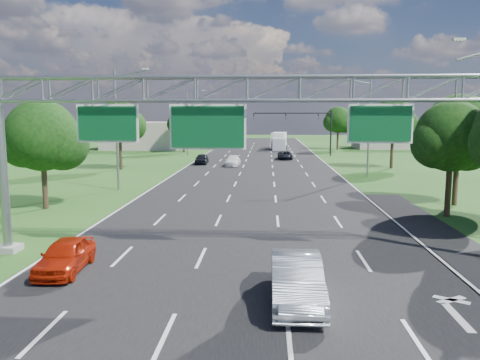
# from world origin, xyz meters

# --- Properties ---
(ground) EXTENTS (220.00, 220.00, 0.00)m
(ground) POSITION_xyz_m (0.00, 30.00, 0.00)
(ground) COLOR #1D4916
(ground) RESTS_ON ground
(road) EXTENTS (18.00, 180.00, 0.02)m
(road) POSITION_xyz_m (0.00, 30.00, 0.00)
(road) COLOR black
(road) RESTS_ON ground
(road_flare) EXTENTS (3.00, 30.00, 0.02)m
(road_flare) POSITION_xyz_m (10.20, 14.00, 0.00)
(road_flare) COLOR black
(road_flare) RESTS_ON ground
(sign_gantry) EXTENTS (23.50, 1.00, 9.56)m
(sign_gantry) POSITION_xyz_m (0.33, 12.00, 6.89)
(sign_gantry) COLOR gray
(sign_gantry) RESTS_ON ground
(traffic_signal) EXTENTS (12.21, 0.24, 7.00)m
(traffic_signal) POSITION_xyz_m (7.48, 65.00, 5.17)
(traffic_signal) COLOR black
(traffic_signal) RESTS_ON ground
(streetlight_l_near) EXTENTS (2.97, 0.22, 10.16)m
(streetlight_l_near) POSITION_xyz_m (-11.30, 30.00, 5.58)
(streetlight_l_near) COLOR gray
(streetlight_l_near) RESTS_ON ground
(streetlight_l_far) EXTENTS (2.97, 0.22, 10.16)m
(streetlight_l_far) POSITION_xyz_m (-11.30, 65.00, 5.58)
(streetlight_l_far) COLOR gray
(streetlight_l_far) RESTS_ON ground
(streetlight_r_mid) EXTENTS (2.97, 0.22, 10.16)m
(streetlight_r_mid) POSITION_xyz_m (11.30, 40.00, 5.58)
(streetlight_r_mid) COLOR gray
(streetlight_r_mid) RESTS_ON ground
(tree_verge_la) EXTENTS (5.76, 4.80, 7.40)m
(tree_verge_la) POSITION_xyz_m (-13.92, 22.04, 4.76)
(tree_verge_la) COLOR #2D2116
(tree_verge_la) RESTS_ON ground
(tree_verge_lb) EXTENTS (5.76, 4.80, 8.06)m
(tree_verge_lb) POSITION_xyz_m (-15.92, 45.04, 5.41)
(tree_verge_lb) COLOR #2D2116
(tree_verge_lb) RESTS_ON ground
(tree_verge_lc) EXTENTS (5.76, 4.80, 7.62)m
(tree_verge_lc) POSITION_xyz_m (-12.92, 70.04, 4.98)
(tree_verge_lc) COLOR #2D2116
(tree_verge_lc) RESTS_ON ground
(tree_verge_rd) EXTENTS (5.76, 4.80, 8.28)m
(tree_verge_rd) POSITION_xyz_m (16.08, 48.04, 5.63)
(tree_verge_rd) COLOR #2D2116
(tree_verge_rd) RESTS_ON ground
(tree_verge_re) EXTENTS (5.76, 4.80, 7.84)m
(tree_verge_re) POSITION_xyz_m (14.08, 78.04, 5.20)
(tree_verge_re) COLOR #2D2116
(tree_verge_re) RESTS_ON ground
(building_left) EXTENTS (14.00, 10.00, 5.00)m
(building_left) POSITION_xyz_m (-22.00, 78.00, 2.50)
(building_left) COLOR #B0A294
(building_left) RESTS_ON ground
(building_right) EXTENTS (12.00, 9.00, 4.00)m
(building_right) POSITION_xyz_m (24.00, 82.00, 2.00)
(building_right) COLOR #B0A294
(building_right) RESTS_ON ground
(red_coupe) EXTENTS (1.83, 4.06, 1.35)m
(red_coupe) POSITION_xyz_m (-7.09, 9.40, 0.68)
(red_coupe) COLOR #B82008
(red_coupe) RESTS_ON ground
(silver_sedan) EXTENTS (1.71, 4.88, 1.61)m
(silver_sedan) POSITION_xyz_m (2.16, 6.76, 0.80)
(silver_sedan) COLOR silver
(silver_sedan) RESTS_ON ground
(car_queue_a) EXTENTS (1.89, 4.21, 1.20)m
(car_queue_a) POSITION_xyz_m (-3.18, 49.69, 0.60)
(car_queue_a) COLOR white
(car_queue_a) RESTS_ON ground
(car_queue_b) EXTENTS (2.09, 4.33, 1.19)m
(car_queue_b) POSITION_xyz_m (3.69, 58.57, 0.59)
(car_queue_b) COLOR black
(car_queue_b) RESTS_ON ground
(car_queue_c) EXTENTS (1.66, 3.94, 1.33)m
(car_queue_c) POSITION_xyz_m (-7.36, 51.52, 0.67)
(car_queue_c) COLOR black
(car_queue_c) RESTS_ON ground
(box_truck) EXTENTS (3.06, 8.32, 3.06)m
(box_truck) POSITION_xyz_m (3.31, 78.21, 1.47)
(box_truck) COLOR silver
(box_truck) RESTS_ON ground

